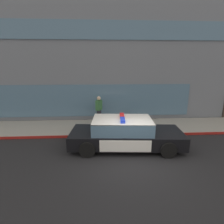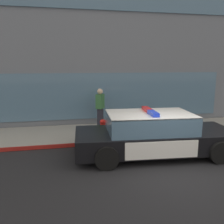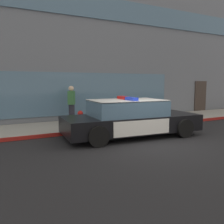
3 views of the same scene
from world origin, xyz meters
name	(u,v)px [view 2 (image 2 of 3)]	position (x,y,z in m)	size (l,w,h in m)	color
ground	(175,170)	(0.00, 0.00, 0.00)	(48.00, 48.00, 0.00)	black
sidewalk	(135,131)	(0.00, 3.82, 0.07)	(48.00, 2.69, 0.15)	gray
curb_red_paint	(145,140)	(0.00, 2.46, 0.08)	(28.80, 0.04, 0.14)	maroon
storefront_building	(108,47)	(-0.02, 10.08, 3.99)	(25.85, 9.82, 7.99)	slate
police_cruiser	(154,134)	(-0.17, 1.23, 0.68)	(5.21, 2.41, 1.49)	black
fire_hydrant	(103,129)	(-1.55, 2.85, 0.50)	(0.34, 0.39, 0.73)	red
pedestrian_on_sidewalk	(100,108)	(-1.41, 4.44, 1.01)	(0.43, 0.48, 1.71)	#23232D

